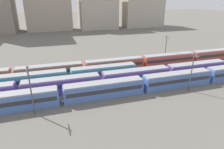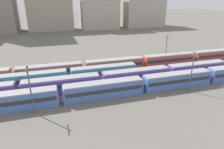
# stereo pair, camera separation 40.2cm
# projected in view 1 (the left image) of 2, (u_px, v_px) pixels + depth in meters

# --- Properties ---
(train_track_0) EXTENTS (112.50, 3.06, 3.75)m
(train_track_0) POSITION_uv_depth(u_px,v_px,m) (143.00, 84.00, 46.41)
(train_track_0) COLOR #4C70BC
(train_track_0) RESTS_ON ground_plane
(train_track_1) EXTENTS (74.70, 3.06, 3.75)m
(train_track_1) POSITION_uv_depth(u_px,v_px,m) (101.00, 80.00, 48.58)
(train_track_1) COLOR #6B429E
(train_track_1) RESTS_ON ground_plane
(train_track_2) EXTENTS (55.80, 3.06, 3.75)m
(train_track_2) POSITION_uv_depth(u_px,v_px,m) (30.00, 80.00, 48.55)
(train_track_2) COLOR teal
(train_track_2) RESTS_ON ground_plane
(train_track_3) EXTENTS (93.60, 3.06, 3.75)m
(train_track_3) POSITION_uv_depth(u_px,v_px,m) (115.00, 65.00, 59.74)
(train_track_3) COLOR #BC4C38
(train_track_3) RESTS_ON ground_plane
(catenary_pole_0) EXTENTS (0.24, 3.20, 9.56)m
(catenary_pole_0) POSITION_uv_depth(u_px,v_px,m) (192.00, 70.00, 45.39)
(catenary_pole_0) COLOR #4C4C51
(catenary_pole_0) RESTS_ON ground_plane
(catenary_pole_1) EXTENTS (0.24, 3.20, 9.27)m
(catenary_pole_1) POSITION_uv_depth(u_px,v_px,m) (166.00, 48.00, 66.61)
(catenary_pole_1) COLOR #4C4C51
(catenary_pole_1) RESTS_ON ground_plane
(catenary_pole_2) EXTENTS (0.24, 3.20, 9.82)m
(catenary_pole_2) POSITION_uv_depth(u_px,v_px,m) (31.00, 89.00, 35.97)
(catenary_pole_2) COLOR #4C4C51
(catenary_pole_2) RESTS_ON ground_plane
(distant_building_2) EXTENTS (29.13, 12.83, 28.12)m
(distant_building_2) POSITION_uv_depth(u_px,v_px,m) (49.00, 9.00, 129.92)
(distant_building_2) COLOR #A89989
(distant_building_2) RESTS_ON ground_plane
(distant_building_3) EXTENTS (25.89, 20.04, 28.56)m
(distant_building_3) POSITION_uv_depth(u_px,v_px,m) (97.00, 8.00, 139.07)
(distant_building_3) COLOR #B2A899
(distant_building_3) RESTS_ON ground_plane
(distant_building_4) EXTENTS (29.66, 19.12, 25.47)m
(distant_building_4) POSITION_uv_depth(u_px,v_px,m) (141.00, 9.00, 149.16)
(distant_building_4) COLOR #B2A899
(distant_building_4) RESTS_ON ground_plane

